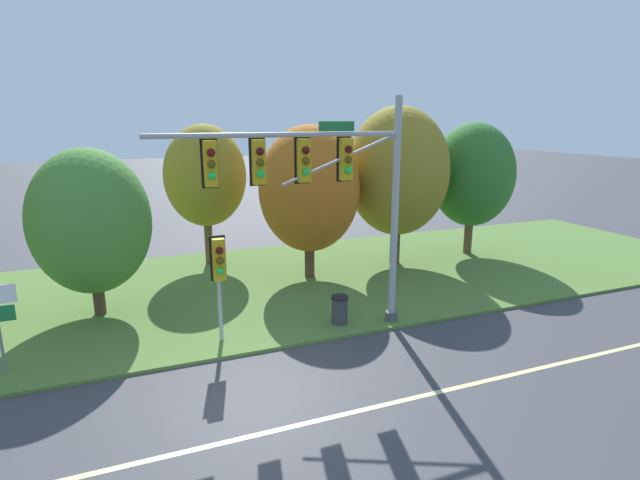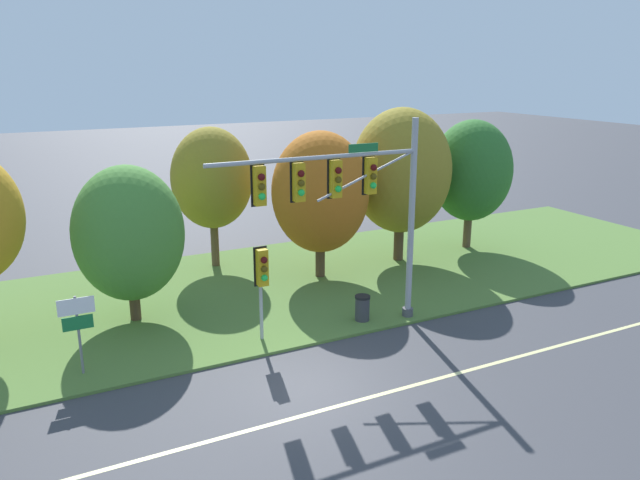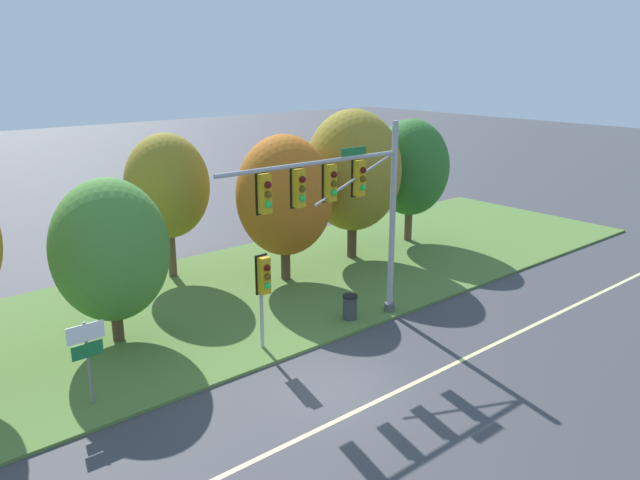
# 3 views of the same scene
# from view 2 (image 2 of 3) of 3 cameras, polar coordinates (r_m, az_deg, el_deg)

# --- Properties ---
(ground_plane) EXTENTS (160.00, 160.00, 0.00)m
(ground_plane) POSITION_cam_2_polar(r_m,az_deg,el_deg) (18.51, -0.66, -13.38)
(ground_plane) COLOR #3D3D42
(lane_stripe) EXTENTS (36.00, 0.16, 0.01)m
(lane_stripe) POSITION_cam_2_polar(r_m,az_deg,el_deg) (17.59, 1.14, -15.07)
(lane_stripe) COLOR beige
(lane_stripe) RESTS_ON ground
(grass_verge) EXTENTS (48.00, 11.50, 0.10)m
(grass_verge) POSITION_cam_2_polar(r_m,az_deg,el_deg) (25.47, -8.95, -5.02)
(grass_verge) COLOR #517533
(grass_verge) RESTS_ON ground
(traffic_signal_mast) EXTENTS (7.60, 0.49, 7.19)m
(traffic_signal_mast) POSITION_cam_2_polar(r_m,az_deg,el_deg) (20.61, 2.79, 4.13)
(traffic_signal_mast) COLOR #9EA0A5
(traffic_signal_mast) RESTS_ON grass_verge
(pedestrian_signal_near_kerb) EXTENTS (0.46, 0.55, 3.25)m
(pedestrian_signal_near_kerb) POSITION_cam_2_polar(r_m,az_deg,el_deg) (20.34, -5.32, -3.05)
(pedestrian_signal_near_kerb) COLOR #9EA0A5
(pedestrian_signal_near_kerb) RESTS_ON grass_verge
(route_sign_post) EXTENTS (1.04, 0.08, 2.45)m
(route_sign_post) POSITION_cam_2_polar(r_m,az_deg,el_deg) (19.69, -21.28, -6.96)
(route_sign_post) COLOR slate
(route_sign_post) RESTS_ON grass_verge
(tree_behind_signpost) EXTENTS (3.84, 3.84, 5.63)m
(tree_behind_signpost) POSITION_cam_2_polar(r_m,az_deg,el_deg) (22.75, -17.08, 0.57)
(tree_behind_signpost) COLOR #4C3823
(tree_behind_signpost) RESTS_ON grass_verge
(tree_mid_verge) EXTENTS (3.61, 3.61, 6.31)m
(tree_mid_verge) POSITION_cam_2_polar(r_m,az_deg,el_deg) (28.13, -9.87, 5.57)
(tree_mid_verge) COLOR brown
(tree_mid_verge) RESTS_ON grass_verge
(tree_tall_centre) EXTENTS (4.12, 4.12, 6.30)m
(tree_tall_centre) POSITION_cam_2_polar(r_m,az_deg,el_deg) (26.30, 0.02, 4.38)
(tree_tall_centre) COLOR #4C3823
(tree_tall_centre) RESTS_ON grass_verge
(tree_right_far) EXTENTS (4.56, 4.56, 7.09)m
(tree_right_far) POSITION_cam_2_polar(r_m,az_deg,el_deg) (28.79, 7.43, 6.28)
(tree_right_far) COLOR #4C3823
(tree_right_far) RESTS_ON grass_verge
(tree_furthest_back) EXTENTS (3.97, 3.97, 6.36)m
(tree_furthest_back) POSITION_cam_2_polar(r_m,az_deg,el_deg) (31.57, 13.66, 6.16)
(tree_furthest_back) COLOR brown
(tree_furthest_back) RESTS_ON grass_verge
(trash_bin) EXTENTS (0.56, 0.56, 0.93)m
(trash_bin) POSITION_cam_2_polar(r_m,az_deg,el_deg) (22.59, 3.89, -6.21)
(trash_bin) COLOR #38383D
(trash_bin) RESTS_ON grass_verge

